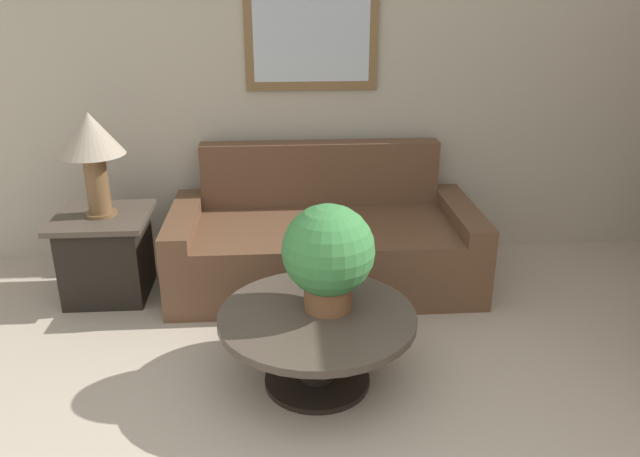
% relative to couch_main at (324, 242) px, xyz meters
% --- Properties ---
extents(wall_back, '(7.41, 0.09, 2.60)m').
position_rel_couch_main_xyz_m(wall_back, '(-0.05, 0.56, 1.02)').
color(wall_back, '#B2A893').
rests_on(wall_back, ground_plane).
extents(couch_main, '(2.04, 0.97, 0.90)m').
position_rel_couch_main_xyz_m(couch_main, '(0.00, 0.00, 0.00)').
color(couch_main, brown).
rests_on(couch_main, ground_plane).
extents(coffee_table, '(1.00, 1.00, 0.41)m').
position_rel_couch_main_xyz_m(coffee_table, '(-0.12, -1.19, 0.01)').
color(coffee_table, black).
rests_on(coffee_table, ground_plane).
extents(side_table, '(0.59, 0.59, 0.56)m').
position_rel_couch_main_xyz_m(side_table, '(-1.43, -0.11, 0.00)').
color(side_table, black).
rests_on(side_table, ground_plane).
extents(table_lamp, '(0.40, 0.40, 0.66)m').
position_rel_couch_main_xyz_m(table_lamp, '(-1.43, -0.11, 0.75)').
color(table_lamp, brown).
rests_on(table_lamp, side_table).
extents(potted_plant_on_table, '(0.46, 0.46, 0.55)m').
position_rel_couch_main_xyz_m(potted_plant_on_table, '(-0.06, -1.13, 0.42)').
color(potted_plant_on_table, brown).
rests_on(potted_plant_on_table, coffee_table).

